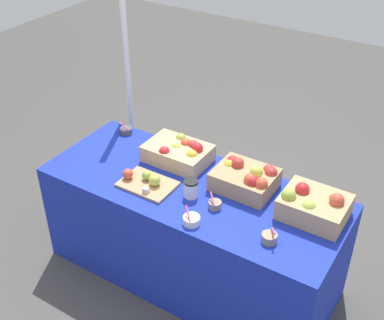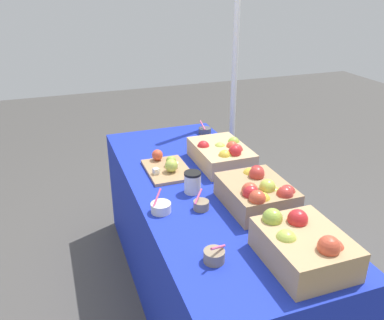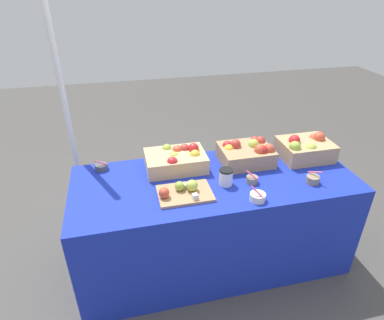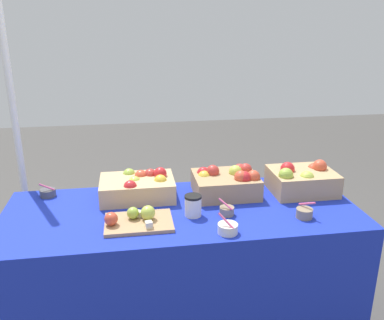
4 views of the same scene
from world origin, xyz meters
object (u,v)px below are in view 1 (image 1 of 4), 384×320
Objects in this scene: sample_bowl_mid at (126,130)px; coffee_cup at (191,188)px; sample_bowl_extra at (191,220)px; apple_crate_middle at (247,178)px; cutting_board_front at (146,182)px; sample_bowl_near at (269,238)px; tent_pole at (127,68)px; apple_crate_left at (314,205)px; apple_crate_right at (179,152)px; sample_bowl_far at (215,204)px.

coffee_cup reaches higher than sample_bowl_mid.
coffee_cup is at bearing 122.81° from sample_bowl_extra.
cutting_board_front is (-0.53, -0.30, -0.05)m from apple_crate_middle.
tent_pole is at bearing 152.80° from sample_bowl_near.
apple_crate_left is 0.71m from coffee_cup.
sample_bowl_extra is at bearing -38.48° from tent_pole.
apple_crate_right is at bearing 133.68° from coffee_cup.
apple_crate_middle is 1.08× the size of cutting_board_front.
sample_bowl_far is at bearing -31.18° from tent_pole.
tent_pole reaches higher than coffee_cup.
sample_bowl_far is (-0.39, 0.09, -0.00)m from sample_bowl_near.
apple_crate_right is at bearing 85.76° from cutting_board_front.
apple_crate_left is 3.46× the size of sample_bowl_extra.
apple_crate_left is 1.01× the size of apple_crate_middle.
sample_bowl_near is at bearing -4.00° from cutting_board_front.
cutting_board_front is at bearing -46.51° from tent_pole.
sample_bowl_mid is (-0.50, 0.43, -0.00)m from cutting_board_front.
sample_bowl_near is (0.32, -0.36, -0.05)m from apple_crate_middle.
apple_crate_right is 0.92m from sample_bowl_near.
sample_bowl_extra is at bearing -20.20° from cutting_board_front.
sample_bowl_near is 1.44m from sample_bowl_mid.
apple_crate_right is 3.93× the size of sample_bowl_extra.
apple_crate_left is 0.56m from sample_bowl_far.
sample_bowl_mid is at bearing 160.16° from sample_bowl_near.
sample_bowl_extra is 1.48m from tent_pole.
sample_bowl_near is 1.06× the size of sample_bowl_far.
apple_crate_middle is 0.28m from sample_bowl_far.
sample_bowl_mid is at bearing 173.65° from apple_crate_left.
sample_bowl_far is 0.04× the size of tent_pole.
apple_crate_middle reaches higher than apple_crate_right.
apple_crate_left is at bearing -15.88° from tent_pole.
sample_bowl_near is (0.85, -0.06, -0.00)m from cutting_board_front.
sample_bowl_near reaches higher than sample_bowl_far.
sample_bowl_near is 1.08× the size of sample_bowl_mid.
apple_crate_middle reaches higher than cutting_board_front.
apple_crate_right is at bearing -29.34° from tent_pole.
sample_bowl_extra is (-0.11, -0.46, -0.05)m from apple_crate_middle.
apple_crate_middle is at bearing 131.61° from sample_bowl_near.
sample_bowl_extra reaches higher than sample_bowl_mid.
sample_bowl_near reaches higher than cutting_board_front.
apple_crate_right is 4.25× the size of sample_bowl_near.
apple_crate_right is 0.63m from sample_bowl_extra.
apple_crate_right is 0.39m from coffee_cup.
cutting_board_front is 0.30m from coffee_cup.
coffee_cup is at bearing -134.30° from apple_crate_middle.
sample_bowl_near is 1.78m from tent_pole.
sample_bowl_near is at bearing -11.19° from coffee_cup.
sample_bowl_far is at bearing -22.30° from sample_bowl_mid.
cutting_board_front is (-0.02, -0.33, -0.04)m from apple_crate_right.
cutting_board_front is 3.72× the size of sample_bowl_mid.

